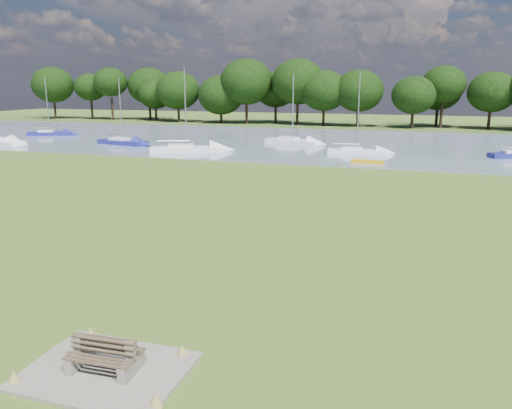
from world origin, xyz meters
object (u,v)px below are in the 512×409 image
(sailboat_3, at_px, (356,150))
(sailboat_5, at_px, (49,132))
(kayak, at_px, (368,162))
(sailboat_2, at_px, (122,141))
(bench_pair, at_px, (105,356))
(sailboat_6, at_px, (292,140))
(sailboat_1, at_px, (186,147))

(sailboat_3, distance_m, sailboat_5, 46.94)
(kayak, bearing_deg, sailboat_2, 176.85)
(bench_pair, height_order, sailboat_2, sailboat_2)
(bench_pair, relative_size, sailboat_6, 0.22)
(sailboat_2, xyz_separation_m, sailboat_3, (29.50, 0.42, -0.04))
(sailboat_2, bearing_deg, sailboat_3, 13.62)
(bench_pair, bearing_deg, sailboat_3, 85.95)
(bench_pair, height_order, sailboat_3, sailboat_3)
(kayak, relative_size, sailboat_1, 0.33)
(kayak, relative_size, sailboat_3, 0.35)
(sailboat_1, height_order, sailboat_3, sailboat_1)
(sailboat_2, height_order, sailboat_3, sailboat_3)
(sailboat_3, xyz_separation_m, sailboat_6, (-9.07, 7.02, 0.06))
(sailboat_2, xyz_separation_m, sailboat_6, (20.43, 7.44, 0.02))
(kayak, bearing_deg, sailboat_3, 114.53)
(sailboat_2, distance_m, sailboat_6, 21.75)
(sailboat_1, relative_size, sailboat_5, 1.09)
(kayak, bearing_deg, sailboat_1, -178.50)
(sailboat_1, bearing_deg, sailboat_3, -9.34)
(kayak, distance_m, sailboat_6, 17.51)
(kayak, height_order, sailboat_6, sailboat_6)
(sailboat_2, bearing_deg, sailboat_5, 170.99)
(sailboat_6, bearing_deg, sailboat_3, -23.15)
(sailboat_3, bearing_deg, sailboat_6, 135.04)
(kayak, distance_m, sailboat_1, 20.73)
(kayak, distance_m, sailboat_2, 32.06)
(kayak, xyz_separation_m, sailboat_5, (-48.47, 12.95, 0.33))
(kayak, height_order, sailboat_1, sailboat_1)
(bench_pair, bearing_deg, sailboat_5, 128.31)
(bench_pair, bearing_deg, sailboat_1, 110.31)
(kayak, xyz_separation_m, sailboat_2, (-31.46, 6.15, 0.34))
(kayak, xyz_separation_m, sailboat_1, (-20.60, 2.31, 0.35))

